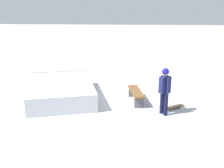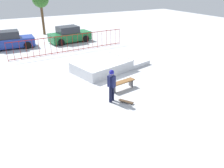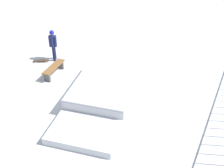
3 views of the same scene
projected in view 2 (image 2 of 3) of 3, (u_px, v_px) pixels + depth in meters
ground_plane at (106, 78)px, 14.49m from camera, size 60.00×60.00×0.00m
skate_ramp at (107, 65)px, 15.81m from camera, size 5.87×3.84×0.74m
skater at (112, 83)px, 11.32m from camera, size 0.39×0.44×1.73m
skateboard at (126, 101)px, 11.55m from camera, size 0.60×0.78×0.09m
perimeter_fence at (70, 43)px, 19.71m from camera, size 10.33×0.70×1.50m
park_bench at (122, 83)px, 12.90m from camera, size 1.64×0.65×0.48m
parked_car_blue at (10, 40)px, 20.74m from camera, size 4.16×2.04×1.60m
parked_car_green at (69, 35)px, 22.89m from camera, size 4.26×2.27×1.60m
distant_tree at (40, 0)px, 24.99m from camera, size 1.80×1.80×4.79m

